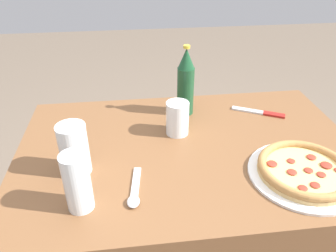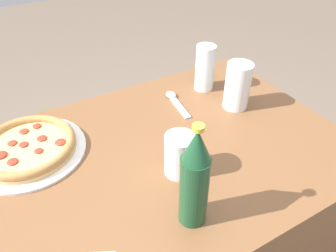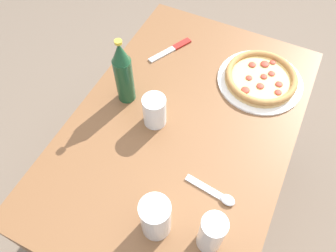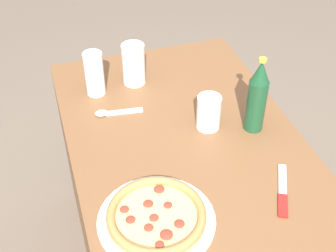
{
  "view_description": "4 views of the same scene",
  "coord_description": "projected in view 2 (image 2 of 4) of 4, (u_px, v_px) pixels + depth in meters",
  "views": [
    {
      "loc": [
        0.17,
        0.83,
        1.32
      ],
      "look_at": [
        0.07,
        -0.01,
        0.8
      ],
      "focal_mm": 35.0,
      "sensor_mm": 36.0,
      "label": 1
    },
    {
      "loc": [
        -0.29,
        -0.59,
        1.32
      ],
      "look_at": [
        0.04,
        -0.01,
        0.81
      ],
      "focal_mm": 35.0,
      "sensor_mm": 36.0,
      "label": 2
    },
    {
      "loc": [
        0.56,
        0.22,
        1.62
      ],
      "look_at": [
        0.07,
        -0.02,
        0.8
      ],
      "focal_mm": 35.0,
      "sensor_mm": 36.0,
      "label": 3
    },
    {
      "loc": [
        -1.03,
        0.37,
        1.68
      ],
      "look_at": [
        0.02,
        0.05,
        0.76
      ],
      "focal_mm": 50.0,
      "sensor_mm": 36.0,
      "label": 4
    }
  ],
  "objects": [
    {
      "name": "table",
      "position": [
        157.0,
        232.0,
        1.11
      ],
      "size": [
        1.08,
        0.71,
        0.72
      ],
      "color": "brown",
      "rests_on": "ground_plane"
    },
    {
      "name": "glass_lemonade",
      "position": [
        237.0,
        88.0,
        1.03
      ],
      "size": [
        0.08,
        0.08,
        0.15
      ],
      "color": "white",
      "rests_on": "table"
    },
    {
      "name": "spoon",
      "position": [
        175.0,
        100.0,
        1.09
      ],
      "size": [
        0.05,
        0.16,
        0.02
      ],
      "color": "silver",
      "rests_on": "table"
    },
    {
      "name": "glass_iced_tea",
      "position": [
        205.0,
        69.0,
        1.11
      ],
      "size": [
        0.07,
        0.07,
        0.16
      ],
      "color": "white",
      "rests_on": "table"
    },
    {
      "name": "beer_bottle",
      "position": [
        195.0,
        179.0,
        0.65
      ],
      "size": [
        0.06,
        0.06,
        0.26
      ],
      "color": "#194728",
      "rests_on": "table"
    },
    {
      "name": "pizza_margherita",
      "position": [
        27.0,
        147.0,
        0.88
      ],
      "size": [
        0.31,
        0.31,
        0.04
      ],
      "color": "white",
      "rests_on": "table"
    },
    {
      "name": "glass_orange_juice",
      "position": [
        180.0,
        157.0,
        0.8
      ],
      "size": [
        0.08,
        0.08,
        0.11
      ],
      "color": "white",
      "rests_on": "table"
    }
  ]
}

